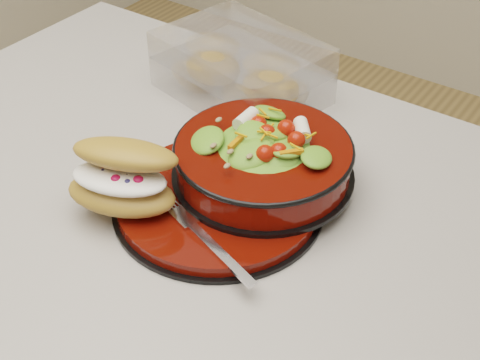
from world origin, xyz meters
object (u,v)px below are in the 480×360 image
Objects in this scene: salad_bowl at (263,153)px; croissant at (123,177)px; dinner_plate at (218,201)px; pastry_box at (241,69)px; fork at (209,242)px.

salad_bowl is 1.53× the size of croissant.
salad_bowl is at bearing 32.45° from croissant.
pastry_box is at bearing 118.93° from dinner_plate.
croissant reaches higher than dinner_plate.
pastry_box is (-0.18, 0.32, 0.02)m from fork.
salad_bowl reaches higher than croissant.
dinner_plate is 0.09m from fork.
croissant is at bearing -137.72° from dinner_plate.
croissant is at bearing 108.89° from fork.
croissant reaches higher than pastry_box.
fork is (0.13, 0.00, -0.04)m from croissant.
pastry_box reaches higher than fork.
pastry_box is (-0.16, 0.18, -0.01)m from salad_bowl.
croissant is (-0.11, -0.14, 0.00)m from salad_bowl.
pastry_box is at bearing 78.74° from croissant.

